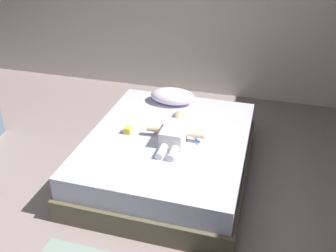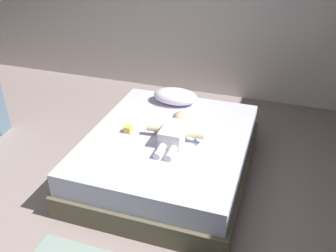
{
  "view_description": "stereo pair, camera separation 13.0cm",
  "coord_description": "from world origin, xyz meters",
  "px_view_note": "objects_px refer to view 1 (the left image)",
  "views": [
    {
      "loc": [
        1.04,
        -1.73,
        2.2
      ],
      "look_at": [
        0.25,
        1.05,
        0.52
      ],
      "focal_mm": 40.03,
      "sensor_mm": 36.0,
      "label": 1
    },
    {
      "loc": [
        1.17,
        -1.69,
        2.2
      ],
      "look_at": [
        0.25,
        1.05,
        0.52
      ],
      "focal_mm": 40.03,
      "sensor_mm": 36.0,
      "label": 2
    }
  ],
  "objects_px": {
    "bed": "(168,155)",
    "baby": "(176,130)",
    "pillow": "(173,96)",
    "toothbrush": "(196,140)",
    "toy_block": "(128,130)"
  },
  "relations": [
    {
      "from": "bed",
      "to": "pillow",
      "type": "bearing_deg",
      "value": 101.67
    },
    {
      "from": "pillow",
      "to": "baby",
      "type": "distance_m",
      "value": 0.7
    },
    {
      "from": "baby",
      "to": "bed",
      "type": "bearing_deg",
      "value": 168.74
    },
    {
      "from": "pillow",
      "to": "baby",
      "type": "bearing_deg",
      "value": -72.23
    },
    {
      "from": "bed",
      "to": "toy_block",
      "type": "height_order",
      "value": "toy_block"
    },
    {
      "from": "toothbrush",
      "to": "toy_block",
      "type": "bearing_deg",
      "value": -175.54
    },
    {
      "from": "pillow",
      "to": "toothbrush",
      "type": "relative_size",
      "value": 3.51
    },
    {
      "from": "bed",
      "to": "toy_block",
      "type": "xyz_separation_m",
      "value": [
        -0.36,
        -0.06,
        0.25
      ]
    },
    {
      "from": "pillow",
      "to": "baby",
      "type": "height_order",
      "value": "baby"
    },
    {
      "from": "bed",
      "to": "pillow",
      "type": "height_order",
      "value": "pillow"
    },
    {
      "from": "toy_block",
      "to": "bed",
      "type": "bearing_deg",
      "value": 9.64
    },
    {
      "from": "baby",
      "to": "pillow",
      "type": "bearing_deg",
      "value": 107.77
    },
    {
      "from": "bed",
      "to": "toothbrush",
      "type": "height_order",
      "value": "toothbrush"
    },
    {
      "from": "bed",
      "to": "baby",
      "type": "distance_m",
      "value": 0.3
    },
    {
      "from": "bed",
      "to": "toothbrush",
      "type": "bearing_deg",
      "value": -2.75
    }
  ]
}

